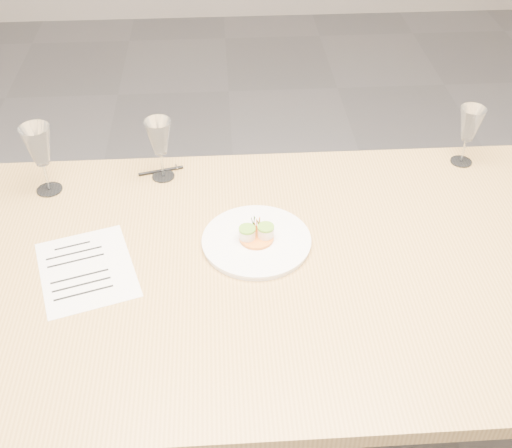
{
  "coord_description": "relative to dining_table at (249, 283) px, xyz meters",
  "views": [
    {
      "loc": [
        -0.06,
        -1.18,
        1.86
      ],
      "look_at": [
        0.02,
        0.1,
        0.8
      ],
      "focal_mm": 45.0,
      "sensor_mm": 36.0,
      "label": 1
    }
  ],
  "objects": [
    {
      "name": "recipe_sheet",
      "position": [
        -0.41,
        0.01,
        0.07
      ],
      "size": [
        0.3,
        0.34,
        0.0
      ],
      "rotation": [
        0.0,
        0.0,
        0.3
      ],
      "color": "white",
      "rests_on": "dining_table"
    },
    {
      "name": "ballpoint_pen",
      "position": [
        -0.24,
        0.42,
        0.07
      ],
      "size": [
        0.13,
        0.04,
        0.01
      ],
      "rotation": [
        0.0,
        0.0,
        0.24
      ],
      "color": "black",
      "rests_on": "dining_table"
    },
    {
      "name": "dinner_plate",
      "position": [
        0.03,
        0.08,
        0.08
      ],
      "size": [
        0.29,
        0.29,
        0.07
      ],
      "rotation": [
        0.0,
        0.0,
        0.15
      ],
      "color": "white",
      "rests_on": "dining_table"
    },
    {
      "name": "wine_glass_3",
      "position": [
        0.68,
        0.42,
        0.2
      ],
      "size": [
        0.07,
        0.07,
        0.19
      ],
      "color": "white",
      "rests_on": "dining_table"
    },
    {
      "name": "ground",
      "position": [
        0.0,
        0.0,
        -0.68
      ],
      "size": [
        7.0,
        7.0,
        0.0
      ],
      "primitive_type": "plane",
      "color": "slate",
      "rests_on": "ground"
    },
    {
      "name": "wine_glass_2",
      "position": [
        -0.23,
        0.4,
        0.2
      ],
      "size": [
        0.08,
        0.08,
        0.19
      ],
      "color": "white",
      "rests_on": "dining_table"
    },
    {
      "name": "dining_table",
      "position": [
        0.0,
        0.0,
        0.0
      ],
      "size": [
        2.4,
        1.0,
        0.75
      ],
      "color": "tan",
      "rests_on": "ground"
    },
    {
      "name": "wine_glass_1",
      "position": [
        -0.56,
        0.35,
        0.22
      ],
      "size": [
        0.08,
        0.08,
        0.21
      ],
      "color": "white",
      "rests_on": "dining_table"
    }
  ]
}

